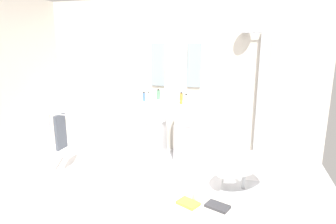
{
  "coord_description": "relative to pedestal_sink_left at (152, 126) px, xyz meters",
  "views": [
    {
      "loc": [
        1.17,
        -3.12,
        1.86
      ],
      "look_at": [
        0.15,
        0.55,
        0.95
      ],
      "focal_mm": 30.54,
      "sensor_mm": 36.0,
      "label": 1
    }
  ],
  "objects": [
    {
      "name": "ground_plane",
      "position": [
        0.31,
        -1.23,
        -0.54
      ],
      "size": [
        4.8,
        3.6,
        0.04
      ],
      "primitive_type": "cube",
      "color": "silver"
    },
    {
      "name": "rear_partition",
      "position": [
        0.31,
        0.42,
        0.78
      ],
      "size": [
        4.8,
        0.1,
        2.6
      ],
      "primitive_type": "cube",
      "color": "beige",
      "rests_on": "ground_plane"
    },
    {
      "name": "pedestal_sink_left",
      "position": [
        0.0,
        0.0,
        0.0
      ],
      "size": [
        0.47,
        0.47,
        1.06
      ],
      "color": "white",
      "rests_on": "ground_plane"
    },
    {
      "name": "pedestal_sink_right",
      "position": [
        0.62,
        0.0,
        0.0
      ],
      "size": [
        0.47,
        0.47,
        1.06
      ],
      "color": "white",
      "rests_on": "ground_plane"
    },
    {
      "name": "vanity_mirror_left",
      "position": [
        -0.0,
        0.35,
        1.0
      ],
      "size": [
        0.22,
        0.03,
        0.71
      ],
      "primitive_type": "cube",
      "color": "#8C9EA8"
    },
    {
      "name": "vanity_mirror_right",
      "position": [
        0.62,
        0.35,
        1.0
      ],
      "size": [
        0.22,
        0.03,
        0.71
      ],
      "primitive_type": "cube",
      "color": "#8C9EA8"
    },
    {
      "name": "shower_column",
      "position": [
        1.7,
        0.3,
        0.56
      ],
      "size": [
        0.49,
        0.24,
        2.05
      ],
      "color": "#B7BABF",
      "rests_on": "ground_plane"
    },
    {
      "name": "lounge_chair",
      "position": [
        1.51,
        -0.88,
        -0.17
      ],
      "size": [
        1.04,
        1.04,
        0.65
      ],
      "color": "#B7BABF",
      "rests_on": "ground_plane"
    },
    {
      "name": "towel_rack",
      "position": [
        -1.04,
        -1.04,
        0.11
      ],
      "size": [
        0.37,
        0.22,
        0.95
      ],
      "color": "#B7BABF",
      "rests_on": "ground_plane"
    },
    {
      "name": "area_rug",
      "position": [
        0.99,
        -1.3,
        -0.51
      ],
      "size": [
        1.28,
        0.68,
        0.01
      ],
      "primitive_type": "cube",
      "color": "white",
      "rests_on": "ground_plane"
    },
    {
      "name": "magazine_ochre",
      "position": [
        0.9,
        -1.36,
        -0.49
      ],
      "size": [
        0.3,
        0.26,
        0.03
      ],
      "primitive_type": "cube",
      "rotation": [
        0.0,
        0.0,
        -0.45
      ],
      "color": "gold",
      "rests_on": "area_rug"
    },
    {
      "name": "magazine_charcoal",
      "position": [
        1.24,
        -1.34,
        -0.49
      ],
      "size": [
        0.31,
        0.25,
        0.03
      ],
      "primitive_type": "cube",
      "rotation": [
        0.0,
        0.0,
        -0.37
      ],
      "color": "#38383D",
      "rests_on": "area_rug"
    },
    {
      "name": "coffee_mug",
      "position": [
        0.97,
        -1.25,
        -0.46
      ],
      "size": [
        0.08,
        0.08,
        0.09
      ],
      "primitive_type": "cylinder",
      "color": "white",
      "rests_on": "area_rug"
    },
    {
      "name": "soap_bottle_green",
      "position": [
        0.07,
        0.15,
        0.52
      ],
      "size": [
        0.05,
        0.05,
        0.17
      ],
      "color": "#59996B",
      "rests_on": "pedestal_sink_left"
    },
    {
      "name": "soap_bottle_clear",
      "position": [
        0.6,
        -0.13,
        0.51
      ],
      "size": [
        0.05,
        0.05,
        0.16
      ],
      "color": "silver",
      "rests_on": "pedestal_sink_right"
    },
    {
      "name": "soap_bottle_blue",
      "position": [
        -0.11,
        -0.07,
        0.51
      ],
      "size": [
        0.05,
        0.05,
        0.15
      ],
      "color": "#4C72B7",
      "rests_on": "pedestal_sink_left"
    },
    {
      "name": "soap_bottle_amber",
      "position": [
        0.52,
        -0.13,
        0.53
      ],
      "size": [
        0.05,
        0.05,
        0.18
      ],
      "color": "#C68C38",
      "rests_on": "pedestal_sink_right"
    },
    {
      "name": "soap_bottle_white",
      "position": [
        -0.1,
        0.11,
        0.5
      ],
      "size": [
        0.04,
        0.04,
        0.12
      ],
      "color": "white",
      "rests_on": "pedestal_sink_left"
    }
  ]
}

